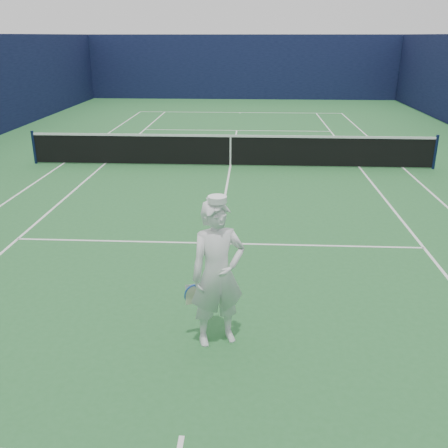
% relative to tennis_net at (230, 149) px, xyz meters
% --- Properties ---
extents(ground, '(80.00, 80.00, 0.00)m').
position_rel_tennis_net_xyz_m(ground, '(0.00, 0.00, -0.55)').
color(ground, '#266630').
rests_on(ground, ground).
extents(court_markings, '(11.03, 23.83, 0.01)m').
position_rel_tennis_net_xyz_m(court_markings, '(0.00, 0.00, -0.55)').
color(court_markings, white).
rests_on(court_markings, ground).
extents(windscreen_fence, '(20.12, 36.12, 4.00)m').
position_rel_tennis_net_xyz_m(windscreen_fence, '(0.00, 0.00, 1.45)').
color(windscreen_fence, '#0E1335').
rests_on(windscreen_fence, ground).
extents(tennis_net, '(12.88, 0.09, 1.07)m').
position_rel_tennis_net_xyz_m(tennis_net, '(0.00, 0.00, 0.00)').
color(tennis_net, '#141E4C').
rests_on(tennis_net, ground).
extents(tennis_player, '(0.92, 0.73, 2.08)m').
position_rel_tennis_net_xyz_m(tennis_player, '(0.26, -9.80, 0.46)').
color(tennis_player, white).
rests_on(tennis_player, ground).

